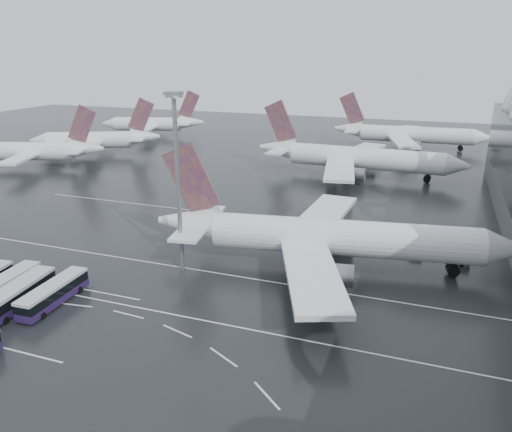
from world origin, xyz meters
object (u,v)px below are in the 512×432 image
(jet_remote_mid, at_px, (98,140))
(gse_cart_belly_d, at_px, (462,261))
(jet_remote_west, at_px, (36,151))
(floodlight_mast, at_px, (177,162))
(bus_row_near_b, at_px, (5,287))
(airliner_main, at_px, (325,238))
(bus_row_near_c, at_px, (17,295))
(jet_remote_far, at_px, (155,124))
(bus_row_near_d, at_px, (53,293))
(gse_cart_belly_b, at_px, (416,254))
(gse_cart_belly_c, at_px, (312,258))
(airliner_gate_b, at_px, (354,158))
(airliner_gate_c, at_px, (407,135))

(jet_remote_mid, height_order, gse_cart_belly_d, jet_remote_mid)
(jet_remote_west, distance_m, floodlight_mast, 92.89)
(bus_row_near_b, distance_m, floodlight_mast, 30.43)
(airliner_main, relative_size, jet_remote_mid, 1.42)
(airliner_main, distance_m, bus_row_near_b, 48.56)
(jet_remote_mid, distance_m, bus_row_near_c, 108.29)
(jet_remote_far, height_order, bus_row_near_c, jet_remote_far)
(jet_remote_west, distance_m, bus_row_near_d, 93.87)
(bus_row_near_c, bearing_deg, jet_remote_far, 17.25)
(jet_remote_far, distance_m, bus_row_near_c, 144.79)
(jet_remote_far, bearing_deg, jet_remote_west, 70.94)
(jet_remote_far, bearing_deg, gse_cart_belly_b, 122.60)
(jet_remote_far, distance_m, floodlight_mast, 135.98)
(jet_remote_west, height_order, bus_row_near_d, jet_remote_west)
(bus_row_near_d, xyz_separation_m, gse_cart_belly_c, (30.30, 26.64, -1.00))
(airliner_main, distance_m, gse_cart_belly_c, 4.99)
(jet_remote_west, distance_m, bus_row_near_b, 89.21)
(airliner_gate_b, height_order, floodlight_mast, floodlight_mast)
(airliner_gate_b, xyz_separation_m, bus_row_near_c, (-30.74, -91.59, -3.28))
(airliner_gate_b, xyz_separation_m, gse_cart_belly_b, (20.03, -54.14, -4.52))
(jet_remote_mid, bearing_deg, floodlight_mast, 109.49)
(jet_remote_far, relative_size, gse_cart_belly_b, 19.87)
(jet_remote_mid, xyz_separation_m, bus_row_near_b, (51.94, -91.13, -3.16))
(airliner_main, distance_m, jet_remote_west, 106.31)
(bus_row_near_b, distance_m, bus_row_near_c, 4.20)
(bus_row_near_c, relative_size, bus_row_near_d, 1.10)
(jet_remote_west, bearing_deg, gse_cart_belly_d, 145.52)
(airliner_main, distance_m, gse_cart_belly_b, 17.46)
(bus_row_near_d, relative_size, gse_cart_belly_c, 5.11)
(jet_remote_mid, bearing_deg, jet_remote_far, -111.41)
(bus_row_near_b, bearing_deg, jet_remote_far, 17.37)
(gse_cart_belly_b, distance_m, gse_cart_belly_d, 7.35)
(airliner_main, relative_size, jet_remote_far, 1.40)
(floodlight_mast, height_order, gse_cart_belly_d, floodlight_mast)
(bus_row_near_b, bearing_deg, jet_remote_mid, 24.63)
(jet_remote_far, height_order, floodlight_mast, floodlight_mast)
(floodlight_mast, bearing_deg, airliner_gate_b, 78.09)
(jet_remote_far, bearing_deg, bus_row_near_c, 97.41)
(airliner_gate_c, relative_size, bus_row_near_c, 3.99)
(jet_remote_west, relative_size, floodlight_mast, 1.50)
(jet_remote_west, xyz_separation_m, bus_row_near_b, (57.22, -68.37, -3.12))
(airliner_gate_b, relative_size, gse_cart_belly_c, 24.02)
(airliner_main, bearing_deg, airliner_gate_b, 86.11)
(jet_remote_west, relative_size, jet_remote_mid, 1.02)
(bus_row_near_b, bearing_deg, airliner_main, -61.81)
(airliner_gate_c, xyz_separation_m, gse_cart_belly_b, (9.10, -102.52, -4.28))
(gse_cart_belly_c, bearing_deg, bus_row_near_d, -138.67)
(gse_cart_belly_d, bearing_deg, bus_row_near_b, -150.66)
(jet_remote_west, relative_size, bus_row_near_c, 3.08)
(jet_remote_west, relative_size, jet_remote_far, 1.00)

